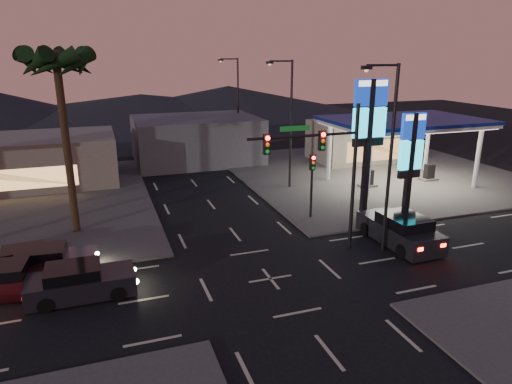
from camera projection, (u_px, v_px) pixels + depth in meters
name	position (u px, v px, depth m)	size (l,w,h in m)	color
ground	(270.00, 279.00, 22.05)	(140.00, 140.00, 0.00)	black
corner_lot_ne	(372.00, 172.00, 41.52)	(24.00, 24.00, 0.12)	#47443F
gas_station	(404.00, 123.00, 36.44)	(12.20, 8.20, 5.47)	silver
convenience_store	(363.00, 141.00, 46.10)	(10.00, 6.00, 4.00)	#726B5B
pylon_sign_tall	(369.00, 123.00, 27.83)	(2.20, 0.35, 9.00)	black
pylon_sign_short	(411.00, 151.00, 28.22)	(1.60, 0.35, 7.00)	black
traffic_signal_mast	(326.00, 159.00, 23.50)	(6.10, 0.39, 8.00)	black
pedestal_signal	(312.00, 176.00, 29.23)	(0.32, 0.39, 4.30)	black
streetlight_near	(388.00, 149.00, 23.42)	(2.14, 0.25, 10.00)	black
streetlight_mid	(289.00, 117.00, 35.17)	(2.14, 0.25, 10.00)	black
streetlight_far	(236.00, 100.00, 47.82)	(2.14, 0.25, 10.00)	black
palm_a	(58.00, 73.00, 25.06)	(4.41, 4.41, 10.86)	black
building_far_west	(13.00, 162.00, 36.95)	(16.00, 8.00, 4.00)	#726B5B
building_far_mid	(196.00, 140.00, 45.53)	(12.00, 9.00, 4.40)	#4C4C51
hill_right	(229.00, 100.00, 80.24)	(50.00, 50.00, 5.00)	black
hill_center	(142.00, 106.00, 75.68)	(60.00, 60.00, 4.00)	black
car_lane_a_front	(80.00, 282.00, 20.24)	(4.75, 2.04, 1.54)	black
car_lane_a_mid	(7.00, 281.00, 20.37)	(4.72, 2.32, 1.49)	black
car_lane_b_front	(48.00, 262.00, 22.27)	(4.57, 2.17, 1.45)	slate
car_lane_b_mid	(30.00, 260.00, 22.70)	(4.12, 2.05, 1.30)	black
suv_station	(400.00, 230.00, 25.87)	(2.46, 5.45, 1.80)	black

